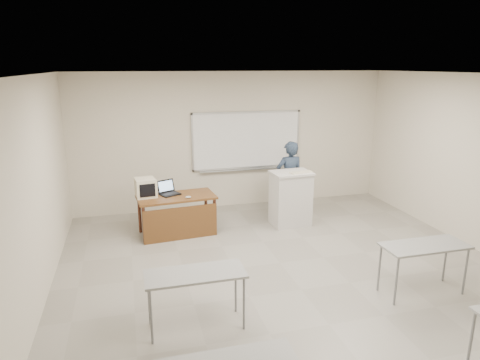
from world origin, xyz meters
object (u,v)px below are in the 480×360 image
object	(u,v)px
podium	(291,198)
crt_monitor	(145,188)
mouse	(188,197)
whiteboard	(247,141)
laptop	(170,191)
instructor_desk	(177,208)
presenter	(289,179)
keyboard	(301,172)

from	to	relation	value
podium	crt_monitor	world-z (taller)	crt_monitor
podium	mouse	xyz separation A→B (m)	(-2.06, -0.10, 0.22)
whiteboard	podium	distance (m)	1.81
crt_monitor	laptop	size ratio (longest dim) A/B	1.20
podium	instructor_desk	bearing A→B (deg)	177.03
presenter	keyboard	bearing A→B (deg)	86.33
podium	crt_monitor	bearing A→B (deg)	172.15
mouse	presenter	xyz separation A→B (m)	(2.23, 0.62, 0.03)
crt_monitor	keyboard	size ratio (longest dim) A/B	0.93
mouse	presenter	size ratio (longest dim) A/B	0.07
whiteboard	podium	world-z (taller)	whiteboard
crt_monitor	laptop	bearing A→B (deg)	-2.81
instructor_desk	presenter	bearing A→B (deg)	6.77
instructor_desk	presenter	distance (m)	2.50
crt_monitor	mouse	distance (m)	0.83
whiteboard	presenter	size ratio (longest dim) A/B	1.54
laptop	mouse	world-z (taller)	laptop
instructor_desk	podium	distance (m)	2.26
crt_monitor	instructor_desk	bearing A→B (deg)	-30.17
whiteboard	crt_monitor	xyz separation A→B (m)	(-2.31, -1.24, -0.56)
crt_monitor	mouse	xyz separation A→B (m)	(0.75, -0.33, -0.15)
whiteboard	mouse	xyz separation A→B (m)	(-1.56, -1.57, -0.71)
podium	laptop	distance (m)	2.39
instructor_desk	crt_monitor	xyz separation A→B (m)	(-0.55, 0.24, 0.37)
instructor_desk	presenter	world-z (taller)	presenter
podium	keyboard	world-z (taller)	keyboard
mouse	whiteboard	bearing A→B (deg)	35.47
laptop	mouse	xyz separation A→B (m)	(0.30, -0.36, -0.04)
laptop	keyboard	world-z (taller)	keyboard
crt_monitor	mouse	bearing A→B (deg)	-30.31
instructor_desk	presenter	size ratio (longest dim) A/B	0.89
instructor_desk	mouse	distance (m)	0.32
whiteboard	keyboard	size ratio (longest dim) A/B	5.51
presenter	mouse	bearing A→B (deg)	13.17
laptop	presenter	size ratio (longest dim) A/B	0.22
crt_monitor	mouse	size ratio (longest dim) A/B	3.91
whiteboard	mouse	bearing A→B (deg)	-134.88
keyboard	presenter	xyz separation A→B (m)	(0.02, 0.64, -0.30)
instructor_desk	podium	world-z (taller)	podium
whiteboard	presenter	xyz separation A→B (m)	(0.67, -0.95, -0.68)
laptop	podium	bearing A→B (deg)	-30.87
instructor_desk	laptop	world-z (taller)	laptop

